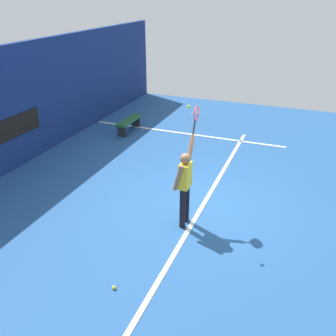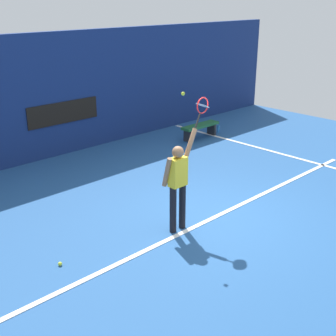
% 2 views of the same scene
% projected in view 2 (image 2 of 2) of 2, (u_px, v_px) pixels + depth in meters
% --- Properties ---
extents(ground_plane, '(18.00, 18.00, 0.00)m').
position_uv_depth(ground_plane, '(216.00, 217.00, 9.40)').
color(ground_plane, '#23518C').
extents(back_wall, '(18.00, 0.20, 3.36)m').
position_uv_depth(back_wall, '(60.00, 95.00, 12.63)').
color(back_wall, navy).
rests_on(back_wall, ground_plane).
extents(sponsor_banner_center, '(2.20, 0.03, 0.60)m').
position_uv_depth(sponsor_banner_center, '(64.00, 113.00, 12.72)').
color(sponsor_banner_center, black).
extents(court_baseline, '(10.00, 0.10, 0.01)m').
position_uv_depth(court_baseline, '(216.00, 217.00, 9.39)').
color(court_baseline, white).
rests_on(court_baseline, ground_plane).
extents(court_sideline, '(0.10, 7.00, 0.01)m').
position_uv_depth(court_sideline, '(260.00, 148.00, 13.59)').
color(court_sideline, white).
rests_on(court_sideline, ground_plane).
extents(tennis_player, '(0.73, 0.31, 1.95)m').
position_uv_depth(tennis_player, '(178.00, 181.00, 8.54)').
color(tennis_player, black).
rests_on(tennis_player, ground_plane).
extents(tennis_racket, '(0.42, 0.27, 0.62)m').
position_uv_depth(tennis_racket, '(202.00, 107.00, 8.48)').
color(tennis_racket, black).
extents(tennis_ball, '(0.07, 0.07, 0.07)m').
position_uv_depth(tennis_ball, '(183.00, 94.00, 8.02)').
color(tennis_ball, '#CCE033').
extents(court_bench, '(1.40, 0.36, 0.45)m').
position_uv_depth(court_bench, '(200.00, 128.00, 14.45)').
color(court_bench, '#1E592D').
rests_on(court_bench, ground_plane).
extents(water_bottle, '(0.07, 0.07, 0.24)m').
position_uv_depth(water_bottle, '(218.00, 129.00, 15.11)').
color(water_bottle, '#338CD8').
rests_on(water_bottle, ground_plane).
extents(spare_ball, '(0.07, 0.07, 0.07)m').
position_uv_depth(spare_ball, '(60.00, 264.00, 7.69)').
color(spare_ball, '#CCE033').
rests_on(spare_ball, ground_plane).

